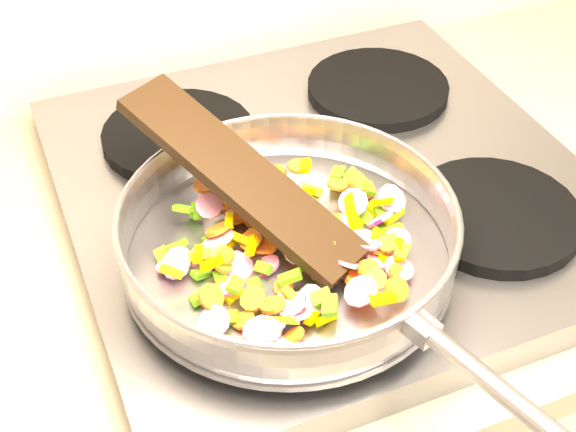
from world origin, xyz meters
name	(u,v)px	position (x,y,z in m)	size (l,w,h in m)	color
cooktop	(326,191)	(-0.70, 1.67, 0.92)	(0.60, 0.60, 0.04)	#939399
grate_fl	(259,286)	(-0.84, 1.52, 0.95)	(0.19, 0.19, 0.02)	black
grate_fr	(495,215)	(-0.56, 1.52, 0.95)	(0.19, 0.19, 0.02)	black
grate_bl	(178,135)	(-0.84, 1.81, 0.95)	(0.19, 0.19, 0.02)	black
grate_br	(378,88)	(-0.56, 1.81, 0.95)	(0.19, 0.19, 0.02)	black
saute_pan	(289,233)	(-0.80, 1.54, 0.99)	(0.39, 0.54, 0.06)	#9E9EA5
vegetable_heap	(292,240)	(-0.80, 1.55, 0.98)	(0.28, 0.27, 0.05)	#5CAD15
wooden_spatula	(241,176)	(-0.83, 1.61, 1.03)	(0.29, 0.07, 0.01)	black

